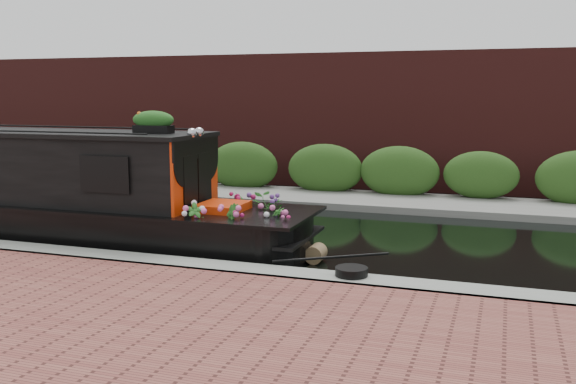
% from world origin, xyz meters
% --- Properties ---
extents(ground, '(80.00, 80.00, 0.00)m').
position_xyz_m(ground, '(0.00, 0.00, 0.00)').
color(ground, black).
rests_on(ground, ground).
extents(near_bank_coping, '(40.00, 0.60, 0.50)m').
position_xyz_m(near_bank_coping, '(0.00, -3.30, 0.00)').
color(near_bank_coping, gray).
rests_on(near_bank_coping, ground).
extents(far_bank_path, '(40.00, 2.40, 0.34)m').
position_xyz_m(far_bank_path, '(0.00, 4.20, 0.00)').
color(far_bank_path, slate).
rests_on(far_bank_path, ground).
extents(far_hedge, '(40.00, 1.10, 2.80)m').
position_xyz_m(far_hedge, '(0.00, 5.10, 0.00)').
color(far_hedge, '#294E1A').
rests_on(far_hedge, ground).
extents(far_brick_wall, '(40.00, 1.00, 8.00)m').
position_xyz_m(far_brick_wall, '(0.00, 7.20, 0.00)').
color(far_brick_wall, '#4C1B19').
rests_on(far_brick_wall, ground).
extents(narrowboat, '(11.59, 2.06, 2.72)m').
position_xyz_m(narrowboat, '(-4.21, -1.75, 0.81)').
color(narrowboat, black).
rests_on(narrowboat, ground).
extents(rope_fender, '(0.30, 0.37, 0.30)m').
position_xyz_m(rope_fender, '(1.97, -1.75, 0.15)').
color(rope_fender, brown).
rests_on(rope_fender, ground).
extents(coiled_mooring_rope, '(0.47, 0.47, 0.12)m').
position_xyz_m(coiled_mooring_rope, '(2.92, -3.18, 0.31)').
color(coiled_mooring_rope, black).
rests_on(coiled_mooring_rope, near_bank_coping).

